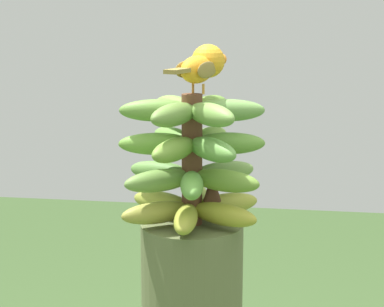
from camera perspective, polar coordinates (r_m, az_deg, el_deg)
The scene contains 2 objects.
banana_bunch at distance 1.35m, azimuth 0.02°, elevation -0.57°, with size 0.30×0.29×0.26m.
perched_bird at distance 1.35m, azimuth 0.89°, elevation 7.38°, with size 0.21×0.10×0.09m.
Camera 1 is at (1.31, 0.20, 1.52)m, focal length 63.93 mm.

